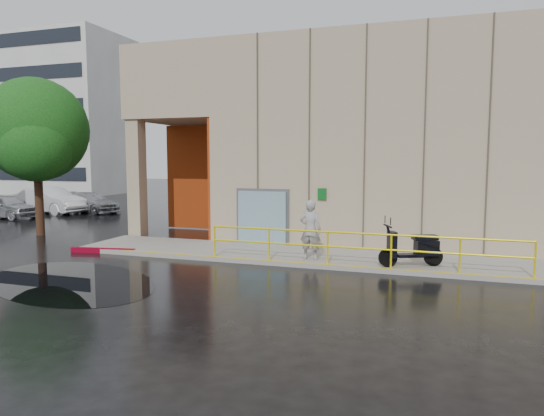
% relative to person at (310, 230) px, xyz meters
% --- Properties ---
extents(ground, '(120.00, 120.00, 0.00)m').
position_rel_person_xyz_m(ground, '(-2.63, -3.63, -1.12)').
color(ground, black).
rests_on(ground, ground).
extents(sidewalk, '(20.00, 3.00, 0.15)m').
position_rel_person_xyz_m(sidewalk, '(1.37, 0.87, -1.04)').
color(sidewalk, gray).
rests_on(sidewalk, ground).
extents(building, '(20.00, 10.17, 8.00)m').
position_rel_person_xyz_m(building, '(2.47, 7.35, 3.09)').
color(building, tan).
rests_on(building, ground).
extents(guardrail, '(9.56, 0.06, 1.03)m').
position_rel_person_xyz_m(guardrail, '(1.62, -0.48, -0.44)').
color(guardrail, yellow).
rests_on(guardrail, sidewalk).
extents(distant_building, '(12.00, 8.08, 15.00)m').
position_rel_person_xyz_m(distant_building, '(-30.63, 24.34, 6.39)').
color(distant_building, '#BABAB5').
rests_on(distant_building, ground).
extents(person, '(0.73, 0.51, 1.93)m').
position_rel_person_xyz_m(person, '(0.00, 0.00, 0.00)').
color(person, '#A3A2A7').
rests_on(person, sidewalk).
extents(scooter, '(2.01, 1.34, 1.52)m').
position_rel_person_xyz_m(scooter, '(3.14, -0.03, -0.09)').
color(scooter, black).
rests_on(scooter, sidewalk).
extents(red_curb, '(2.40, 0.58, 0.18)m').
position_rel_person_xyz_m(red_curb, '(-7.53, -0.53, -1.03)').
color(red_curb, maroon).
rests_on(red_curb, ground).
extents(puddle, '(7.11, 5.98, 0.01)m').
position_rel_person_xyz_m(puddle, '(-5.79, -4.21, -1.11)').
color(puddle, black).
rests_on(puddle, ground).
extents(car_a, '(4.12, 1.91, 1.36)m').
position_rel_person_xyz_m(car_a, '(-19.22, 6.28, -0.43)').
color(car_a, '#B6B7BD').
rests_on(car_a, ground).
extents(car_b, '(5.10, 2.51, 1.61)m').
position_rel_person_xyz_m(car_b, '(-18.68, 9.07, -0.31)').
color(car_b, white).
rests_on(car_b, ground).
extents(car_c, '(4.59, 2.45, 1.26)m').
position_rel_person_xyz_m(car_c, '(-16.80, 10.28, -0.48)').
color(car_c, '#A3A6AB').
rests_on(car_c, ground).
extents(tree_near, '(4.47, 4.47, 6.87)m').
position_rel_person_xyz_m(tree_near, '(-12.67, 1.92, 3.34)').
color(tree_near, black).
rests_on(tree_near, ground).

